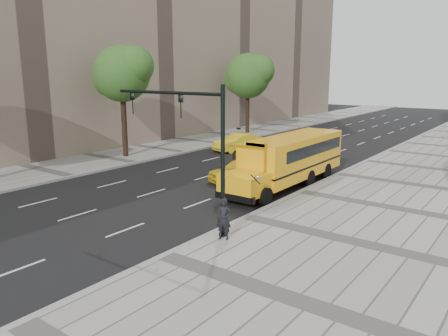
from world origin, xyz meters
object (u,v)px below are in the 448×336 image
Objects in this scene: taxi_near at (241,170)px; taxi_far at (238,142)px; school_bus at (291,156)px; pedestrian at (224,219)px; tree_c at (249,75)px; traffic_signal at (196,140)px; tree_b at (122,73)px.

taxi_far is (-6.51, 9.11, 0.03)m from taxi_near.
school_bus is 2.46× the size of taxi_far.
taxi_far is at bearing 102.53° from pedestrian.
tree_c reaches higher than taxi_far.
pedestrian is at bearing -58.22° from tree_c.
traffic_signal reaches higher than taxi_near.
pedestrian reaches higher than taxi_near.
school_bus is at bearing -21.56° from taxi_far.
tree_c is 1.40× the size of traffic_signal.
taxi_near is 9.92m from traffic_signal.
traffic_signal reaches higher than taxi_far.
tree_b is at bearing 148.48° from traffic_signal.
taxi_near is at bearing -36.22° from taxi_far.
taxi_far reaches higher than taxi_near.
tree_c reaches higher than taxi_near.
tree_c is 12.67m from taxi_far.
pedestrian is at bearing -9.45° from traffic_signal.
taxi_near is 0.68× the size of traffic_signal.
tree_b is 18.02m from tree_c.
tree_b is at bearing -105.83° from taxi_far.
taxi_far is at bearing 119.64° from traffic_signal.
school_bus is at bearing 47.59° from taxi_near.
traffic_signal is at bearing -43.78° from taxi_near.
tree_b reaches higher than taxi_near.
school_bus is 2.65× the size of taxi_near.
tree_c is 31.79m from traffic_signal.
pedestrian is (17.27, -27.87, -5.51)m from tree_c.
tree_c is at bearing 146.04° from taxi_near.
traffic_signal is (3.58, -8.63, 3.35)m from taxi_near.
pedestrian reaches higher than taxi_far.
tree_b is 1.41× the size of traffic_signal.
school_bus is 3.32m from taxi_near.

